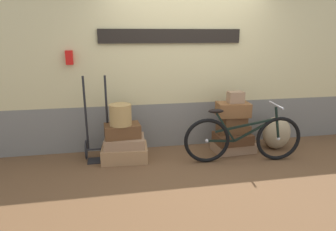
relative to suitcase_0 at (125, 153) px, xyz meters
The scene contains 15 objects.
ground 1.10m from the suitcase_0, 18.15° to the right, with size 10.13×5.20×0.06m, color brown.
station_building 1.60m from the suitcase_0, 25.90° to the left, with size 8.13×0.74×2.40m.
suitcase_0 is the anchor object (origin of this frame).
suitcase_1 0.17m from the suitcase_0, 42.11° to the right, with size 0.57×0.43×0.14m, color #937051.
suitcase_2 0.34m from the suitcase_0, 165.28° to the left, with size 0.51×0.33×0.19m, color brown.
suitcase_3 1.70m from the suitcase_0, ahead, with size 0.63×0.41×0.15m, color #937051.
suitcase_4 1.68m from the suitcase_0, ahead, with size 0.55×0.39×0.15m, color #4C2D19.
suitcase_5 1.71m from the suitcase_0, ahead, with size 0.47×0.30×0.13m, color brown.
suitcase_6 1.73m from the suitcase_0, ahead, with size 0.36×0.22×0.14m, color brown.
suitcase_7 1.76m from the suitcase_0, ahead, with size 0.48×0.31×0.21m, color brown.
suitcase_8 1.85m from the suitcase_0, ahead, with size 0.23×0.16×0.17m, color #937051.
wicker_basket 0.59m from the suitcase_0, 152.60° to the right, with size 0.31×0.31×0.30m, color #A8844C.
luggage_trolley 0.44m from the suitcase_0, 164.87° to the left, with size 0.38×0.36×1.24m.
burlap_sack 2.43m from the suitcase_0, ahead, with size 0.44×0.38×0.53m, color #9E8966.
bicycle 1.73m from the suitcase_0, 13.08° to the right, with size 1.71×0.46×0.85m.
Camera 1 is at (-1.20, -3.89, 1.81)m, focal length 32.47 mm.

